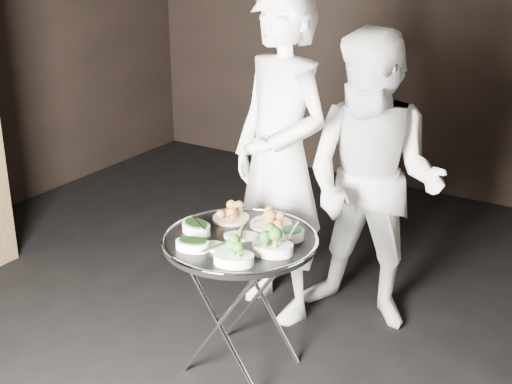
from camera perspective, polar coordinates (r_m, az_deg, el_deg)
The scene contains 15 objects.
wall_back at distance 6.02m, azimuth 16.62°, elevation 13.28°, with size 6.00×0.05×3.00m, color black.
tray_stand at distance 3.69m, azimuth -1.25°, elevation -8.54°, with size 0.50×0.42×0.73m.
serving_tray at distance 3.54m, azimuth -1.29°, elevation -3.88°, with size 0.78×0.78×0.04m.
potato_plate_a at distance 3.73m, azimuth -2.02°, elevation -1.80°, with size 0.19×0.19×0.07m.
potato_plate_b at distance 3.66m, azimuth 1.20°, elevation -2.24°, with size 0.22×0.22×0.08m.
greens_bowl at distance 3.52m, azimuth 2.88°, elevation -3.26°, with size 0.13×0.13×0.07m.
asparagus_plate_a at distance 3.53m, azimuth -1.17°, elevation -3.44°, with size 0.20×0.17×0.04m.
asparagus_plate_b at distance 3.42m, azimuth -3.01°, elevation -4.38°, with size 0.19×0.13×0.03m.
spinach_bowl_a at distance 3.60m, azimuth -4.81°, elevation -2.74°, with size 0.20×0.16×0.07m.
spinach_bowl_b at distance 3.42m, azimuth -5.11°, elevation -4.13°, with size 0.19×0.15×0.07m.
broccoli_bowl_a at distance 3.37m, azimuth 1.35°, elevation -4.35°, with size 0.23×0.20×0.08m.
broccoli_bowl_b at distance 3.27m, azimuth -1.79°, elevation -5.19°, with size 0.22×0.20×0.08m.
serving_utensils at distance 3.56m, azimuth -0.47°, elevation -2.63°, with size 0.59×0.44×0.01m.
waiter_left at distance 4.04m, azimuth 1.96°, elevation 2.66°, with size 0.70×0.46×1.92m, color white.
waiter_right at distance 4.02m, azimuth 9.32°, elevation 0.70°, with size 0.83×0.65×1.71m, color white.
Camera 1 is at (1.63, -2.22, 2.24)m, focal length 50.00 mm.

